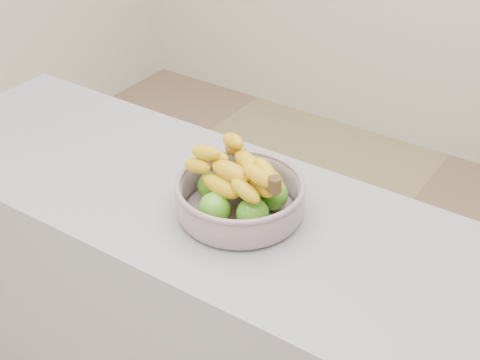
% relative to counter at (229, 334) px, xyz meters
% --- Properties ---
extents(counter, '(2.00, 0.60, 0.90)m').
position_rel_counter_xyz_m(counter, '(0.00, 0.00, 0.00)').
color(counter, gray).
rests_on(counter, ground).
extents(fruit_bowl, '(0.32, 0.32, 0.17)m').
position_rel_counter_xyz_m(fruit_bowl, '(0.04, 0.00, 0.51)').
color(fruit_bowl, '#A6B9C7').
rests_on(fruit_bowl, counter).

